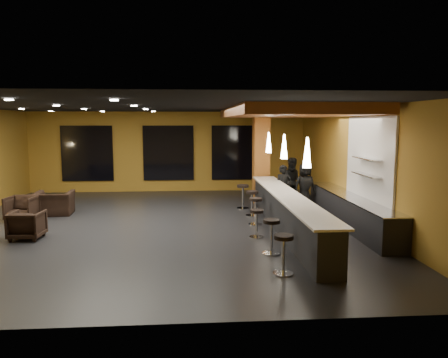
{
  "coord_description": "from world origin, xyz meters",
  "views": [
    {
      "loc": [
        1.0,
        -12.82,
        3.04
      ],
      "look_at": [
        2.0,
        0.5,
        1.3
      ],
      "focal_mm": 35.0,
      "sensor_mm": 36.0,
      "label": 1
    }
  ],
  "objects": [
    {
      "name": "floor",
      "position": [
        0.0,
        0.0,
        -0.05
      ],
      "size": [
        12.0,
        13.0,
        0.1
      ],
      "primitive_type": "cube",
      "color": "black",
      "rests_on": "ground"
    },
    {
      "name": "ceiling",
      "position": [
        0.0,
        0.0,
        3.55
      ],
      "size": [
        12.0,
        13.0,
        0.1
      ],
      "primitive_type": "cube",
      "color": "black"
    },
    {
      "name": "wall_back",
      "position": [
        0.0,
        6.55,
        1.75
      ],
      "size": [
        12.0,
        0.1,
        3.5
      ],
      "primitive_type": "cube",
      "color": "olive",
      "rests_on": "floor"
    },
    {
      "name": "wall_front",
      "position": [
        0.0,
        -6.55,
        1.75
      ],
      "size": [
        12.0,
        0.1,
        3.5
      ],
      "primitive_type": "cube",
      "color": "olive",
      "rests_on": "floor"
    },
    {
      "name": "wall_right",
      "position": [
        6.05,
        0.0,
        1.75
      ],
      "size": [
        0.1,
        13.0,
        3.5
      ],
      "primitive_type": "cube",
      "color": "olive",
      "rests_on": "floor"
    },
    {
      "name": "wood_soffit",
      "position": [
        4.0,
        1.0,
        3.36
      ],
      "size": [
        3.6,
        8.0,
        0.28
      ],
      "primitive_type": "cube",
      "color": "#9D582D",
      "rests_on": "ceiling"
    },
    {
      "name": "window_left",
      "position": [
        -3.5,
        6.44,
        1.7
      ],
      "size": [
        2.2,
        0.06,
        2.4
      ],
      "primitive_type": "cube",
      "color": "black",
      "rests_on": "wall_back"
    },
    {
      "name": "window_center",
      "position": [
        0.0,
        6.44,
        1.7
      ],
      "size": [
        2.2,
        0.06,
        2.4
      ],
      "primitive_type": "cube",
      "color": "black",
      "rests_on": "wall_back"
    },
    {
      "name": "window_right",
      "position": [
        3.0,
        6.44,
        1.7
      ],
      "size": [
        2.2,
        0.06,
        2.4
      ],
      "primitive_type": "cube",
      "color": "black",
      "rests_on": "wall_back"
    },
    {
      "name": "tile_backsplash",
      "position": [
        5.96,
        -1.0,
        2.0
      ],
      "size": [
        0.06,
        3.2,
        2.4
      ],
      "primitive_type": "cube",
      "color": "white",
      "rests_on": "wall_right"
    },
    {
      "name": "bar_counter",
      "position": [
        3.65,
        -1.0,
        0.5
      ],
      "size": [
        0.6,
        8.0,
        1.0
      ],
      "primitive_type": "cube",
      "color": "black",
      "rests_on": "floor"
    },
    {
      "name": "bar_top",
      "position": [
        3.65,
        -1.0,
        1.02
      ],
      "size": [
        0.78,
        8.1,
        0.05
      ],
      "primitive_type": "cube",
      "color": "white",
      "rests_on": "bar_counter"
    },
    {
      "name": "prep_counter",
      "position": [
        5.65,
        -0.5,
        0.43
      ],
      "size": [
        0.7,
        6.0,
        0.86
      ],
      "primitive_type": "cube",
      "color": "black",
      "rests_on": "floor"
    },
    {
      "name": "prep_top",
      "position": [
        5.65,
        -0.5,
        0.89
      ],
      "size": [
        0.72,
        6.0,
        0.03
      ],
      "primitive_type": "cube",
      "color": "silver",
      "rests_on": "prep_counter"
    },
    {
      "name": "wall_shelf_lower",
      "position": [
        5.82,
        -1.2,
        1.6
      ],
      "size": [
        0.3,
        1.5,
        0.03
      ],
      "primitive_type": "cube",
      "color": "silver",
      "rests_on": "wall_right"
    },
    {
      "name": "wall_shelf_upper",
      "position": [
        5.82,
        -1.2,
        2.05
      ],
      "size": [
        0.3,
        1.5,
        0.03
      ],
      "primitive_type": "cube",
      "color": "silver",
      "rests_on": "wall_right"
    },
    {
      "name": "column",
      "position": [
        3.65,
        3.6,
        1.75
      ],
      "size": [
        0.6,
        0.6,
        3.5
      ],
      "primitive_type": "cube",
      "color": "#A15D24",
      "rests_on": "floor"
    },
    {
      "name": "pendant_0",
      "position": [
        3.65,
        -3.0,
        2.35
      ],
      "size": [
        0.2,
        0.2,
        0.7
      ],
      "primitive_type": "cone",
      "color": "white",
      "rests_on": "wood_soffit"
    },
    {
      "name": "pendant_1",
      "position": [
        3.65,
        -0.5,
        2.35
      ],
      "size": [
        0.2,
        0.2,
        0.7
      ],
      "primitive_type": "cone",
      "color": "white",
      "rests_on": "wood_soffit"
    },
    {
      "name": "pendant_2",
      "position": [
        3.65,
        2.0,
        2.35
      ],
      "size": [
        0.2,
        0.2,
        0.7
      ],
      "primitive_type": "cone",
      "color": "white",
      "rests_on": "wood_soffit"
    },
    {
      "name": "staff_a",
      "position": [
        4.18,
        1.95,
        0.79
      ],
      "size": [
        0.61,
        0.43,
        1.57
      ],
      "primitive_type": "imported",
      "rotation": [
        0.0,
        0.0,
        -0.1
      ],
      "color": "black",
      "rests_on": "floor"
    },
    {
      "name": "staff_b",
      "position": [
        4.68,
        2.63,
        0.89
      ],
      "size": [
        0.94,
        0.77,
        1.77
      ],
      "primitive_type": "imported",
      "rotation": [
        0.0,
        0.0,
        -0.12
      ],
      "color": "black",
      "rests_on": "floor"
    },
    {
      "name": "staff_c",
      "position": [
        4.92,
        1.91,
        0.82
      ],
      "size": [
        0.88,
        0.65,
        1.63
      ],
      "primitive_type": "imported",
      "rotation": [
        0.0,
        0.0,
        0.18
      ],
      "color": "black",
      "rests_on": "floor"
    },
    {
      "name": "armchair_b",
      "position": [
        -3.31,
        -1.3,
        0.37
      ],
      "size": [
        0.83,
        0.85,
        0.74
      ],
      "primitive_type": "imported",
      "rotation": [
        0.0,
        0.0,
        3.1
      ],
      "color": "black",
      "rests_on": "floor"
    },
    {
      "name": "armchair_c",
      "position": [
        -4.28,
        0.95,
        0.39
      ],
      "size": [
        0.9,
        0.92,
        0.77
      ],
      "primitive_type": "imported",
      "rotation": [
        0.0,
        0.0,
        -0.09
      ],
      "color": "black",
      "rests_on": "floor"
    },
    {
      "name": "armchair_d",
      "position": [
        -3.54,
        1.74,
        0.38
      ],
      "size": [
        1.23,
        1.09,
        0.77
      ],
      "primitive_type": "imported",
      "rotation": [
        0.0,
        0.0,
        3.19
      ],
      "color": "black",
      "rests_on": "floor"
    },
    {
      "name": "bar_stool_0",
      "position": [
        2.82,
        -4.47,
        0.52
      ],
      "size": [
        0.41,
        0.41,
        0.81
      ],
      "rotation": [
        0.0,
        0.0,
        -0.15
      ],
      "color": "silver",
      "rests_on": "floor"
    },
    {
      "name": "bar_stool_1",
      "position": [
        2.83,
        -3.1,
        0.52
      ],
      "size": [
        0.41,
        0.41,
        0.82
      ],
      "rotation": [
        0.0,
        0.0,
        -0.08
      ],
      "color": "silver",
      "rests_on": "floor"
    },
    {
      "name": "bar_stool_2",
      "position": [
        2.7,
        -1.63,
        0.48
      ],
      "size": [
        0.38,
        0.38,
        0.75
      ],
      "rotation": [
        0.0,
        0.0,
        -0.19
      ],
      "color": "silver",
      "rests_on": "floor"
    },
    {
      "name": "bar_stool_3",
      "position": [
        2.89,
        -0.19,
        0.52
      ],
      "size": [
        0.41,
        0.41,
        0.81
      ],
      "rotation": [
        0.0,
        0.0,
        0.07
      ],
      "color": "silver",
      "rests_on": "floor"
    },
    {
      "name": "bar_stool_4",
      "position": [
        2.96,
        1.05,
        0.53
      ],
      "size": [
        0.42,
        0.42,
        0.83
      ],
      "rotation": [
        0.0,
        0.0,
        -0.41
      ],
      "color": "silver",
      "rests_on": "floor"
    },
    {
      "name": "bar_stool_5",
      "position": [
        2.8,
        2.27,
        0.55
      ],
      "size": [
        0.43,
        0.43,
        0.86
      ],
      "rotation": [
        0.0,
        0.0,
        0.38
      ],
      "color": "silver",
      "rests_on": "floor"
    }
  ]
}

